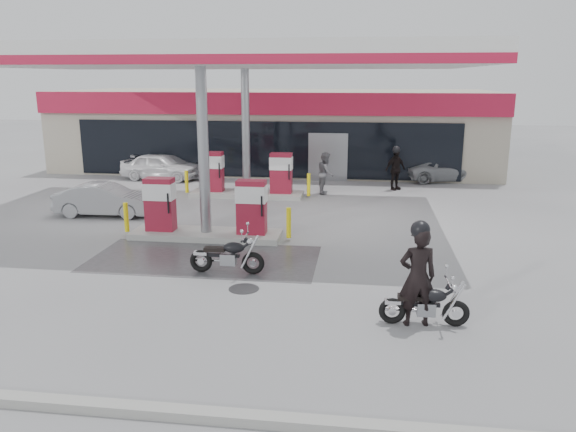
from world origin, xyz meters
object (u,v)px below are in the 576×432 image
biker_walking (395,169)px  biker_main (418,277)px  sedan_white (160,166)px  parked_car_left (172,166)px  parked_car_right (445,170)px  main_motorcycle (426,306)px  parked_motorcycle (228,256)px  hatchback_silver (105,200)px  pump_island_far (247,179)px  attendant (326,173)px  pump_island_near (206,214)px

biker_walking → biker_main: bearing=-130.5°
biker_walking → sedan_white: bearing=135.3°
parked_car_left → parked_car_right: parked_car_left is taller
biker_main → sedan_white: biker_main is taller
main_motorcycle → parked_motorcycle: parked_motorcycle is taller
parked_motorcycle → parked_car_left: bearing=113.8°
hatchback_silver → biker_walking: size_ratio=1.94×
sedan_white → parked_car_right: size_ratio=0.97×
pump_island_far → main_motorcycle: pump_island_far is taller
attendant → pump_island_near: bearing=157.1°
main_motorcycle → parked_car_left: bearing=122.2°
pump_island_near → attendant: 7.66m
hatchback_silver → parked_car_left: bearing=-0.2°
main_motorcycle → parked_motorcycle: size_ratio=0.93×
pump_island_far → biker_main: biker_main is taller
parked_motorcycle → parked_car_left: (-5.90, 13.00, 0.12)m
sedan_white → hatchback_silver: 7.03m
attendant → parked_car_left: 8.18m
parked_motorcycle → pump_island_far: bearing=98.2°
sedan_white → attendant: attendant is taller
attendant → parked_car_right: 6.40m
biker_main → attendant: size_ratio=1.15×
hatchback_silver → parked_car_right: hatchback_silver is taller
parked_motorcycle → parked_car_right: bearing=62.2°
parked_car_left → pump_island_far: bearing=-120.9°
pump_island_near → attendant: pump_island_near is taller
parked_motorcycle → parked_car_right: size_ratio=0.50×
pump_island_near → biker_walking: bearing=53.9°
main_motorcycle → hatchback_silver: size_ratio=0.51×
attendant → hatchback_silver: (-7.31, -4.80, -0.29)m
biker_main → parked_car_left: size_ratio=0.53×
hatchback_silver → parked_car_right: size_ratio=0.91×
main_motorcycle → pump_island_near: bearing=135.7°
sedan_white → parked_car_left: 0.86m
parked_motorcycle → hatchback_silver: bearing=136.5°
sedan_white → main_motorcycle: bearing=-138.1°
biker_main → biker_walking: biker_main is taller
sedan_white → parked_car_left: size_ratio=0.97×
pump_island_near → pump_island_far: size_ratio=1.00×
main_motorcycle → attendant: 12.71m
biker_main → sedan_white: (-10.52, 14.60, -0.37)m
hatchback_silver → pump_island_far: bearing=-50.3°
pump_island_far → hatchback_silver: (-4.20, -3.80, -0.15)m
parked_motorcycle → parked_car_right: (6.97, 13.62, 0.10)m
pump_island_far → parked_motorcycle: bearing=-81.2°
pump_island_far → sedan_white: size_ratio=1.42×
biker_main → parked_motorcycle: biker_main is taller
attendant → parked_car_left: bearing=69.5°
main_motorcycle → biker_walking: 13.60m
main_motorcycle → parked_car_left: parked_car_left is taller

